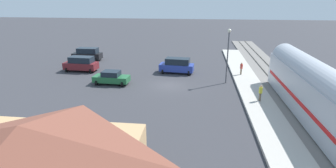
% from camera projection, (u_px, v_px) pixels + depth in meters
% --- Properties ---
extents(ground_plane, '(200.00, 200.00, 0.00)m').
position_uv_depth(ground_plane, '(169.00, 86.00, 33.24)').
color(ground_plane, '#38383D').
extents(railway_track, '(4.80, 70.00, 0.30)m').
position_uv_depth(railway_track, '(284.00, 89.00, 31.66)').
color(railway_track, slate).
rests_on(railway_track, ground).
extents(platform, '(3.20, 46.00, 0.30)m').
position_uv_depth(platform, '(250.00, 87.00, 32.08)').
color(platform, '#B7B2A8').
rests_on(platform, ground).
extents(pedestrian_on_platform, '(0.36, 0.36, 1.71)m').
position_uv_depth(pedestrian_on_platform, '(261.00, 92.00, 27.35)').
color(pedestrian_on_platform, brown).
rests_on(pedestrian_on_platform, platform).
extents(pedestrian_waiting_far, '(0.36, 0.36, 1.71)m').
position_uv_depth(pedestrian_waiting_far, '(241.00, 68.00, 36.56)').
color(pedestrian_waiting_far, brown).
rests_on(pedestrian_waiting_far, platform).
extents(suv_maroon, '(4.99, 2.59, 2.22)m').
position_uv_depth(suv_maroon, '(81.00, 64.00, 39.22)').
color(suv_maroon, maroon).
rests_on(suv_maroon, ground).
extents(sedan_green, '(4.59, 2.45, 1.74)m').
position_uv_depth(sedan_green, '(111.00, 78.00, 33.49)').
color(sedan_green, '#236638').
rests_on(sedan_green, ground).
extents(suv_blue, '(5.07, 2.76, 2.22)m').
position_uv_depth(suv_blue, '(177.00, 65.00, 38.25)').
color(suv_blue, '#283D9E').
rests_on(suv_blue, ground).
extents(suv_black, '(4.90, 2.40, 2.22)m').
position_uv_depth(suv_black, '(87.00, 54.00, 45.71)').
color(suv_black, black).
rests_on(suv_black, ground).
extents(light_pole_near_platform, '(0.44, 0.44, 6.94)m').
position_uv_depth(light_pole_near_platform, '(228.00, 49.00, 32.78)').
color(light_pole_near_platform, '#515156').
rests_on(light_pole_near_platform, ground).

